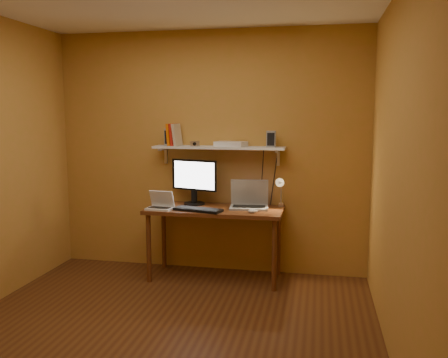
% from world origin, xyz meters
% --- Properties ---
extents(room, '(3.44, 3.24, 2.64)m').
position_xyz_m(room, '(0.00, 0.00, 1.30)').
color(room, '#593316').
rests_on(room, ground).
extents(desk, '(1.40, 0.60, 0.75)m').
position_xyz_m(desk, '(0.13, 1.28, 0.66)').
color(desk, '#642D18').
rests_on(desk, ground).
extents(wall_shelf, '(1.40, 0.25, 0.21)m').
position_xyz_m(wall_shelf, '(0.13, 1.47, 1.36)').
color(wall_shelf, silver).
rests_on(wall_shelf, room).
extents(monitor, '(0.52, 0.28, 0.48)m').
position_xyz_m(monitor, '(-0.13, 1.44, 1.02)').
color(monitor, black).
rests_on(monitor, desk).
extents(laptop, '(0.42, 0.32, 0.29)m').
position_xyz_m(laptop, '(0.48, 1.38, 0.83)').
color(laptop, gray).
rests_on(laptop, desk).
extents(netbook, '(0.27, 0.21, 0.19)m').
position_xyz_m(netbook, '(-0.40, 1.12, 0.80)').
color(netbook, white).
rests_on(netbook, desk).
extents(keyboard, '(0.52, 0.27, 0.03)m').
position_xyz_m(keyboard, '(-0.00, 1.11, 0.76)').
color(keyboard, black).
rests_on(keyboard, desk).
extents(mouse, '(0.10, 0.07, 0.04)m').
position_xyz_m(mouse, '(0.55, 1.12, 0.77)').
color(mouse, white).
rests_on(mouse, desk).
extents(desk_lamp, '(0.09, 0.23, 0.38)m').
position_xyz_m(desk_lamp, '(0.79, 1.41, 0.96)').
color(desk_lamp, silver).
rests_on(desk_lamp, desk).
extents(speaker_left, '(0.13, 0.13, 0.18)m').
position_xyz_m(speaker_left, '(-0.40, 1.48, 1.47)').
color(speaker_left, gray).
rests_on(speaker_left, wall_shelf).
extents(speaker_right, '(0.09, 0.09, 0.17)m').
position_xyz_m(speaker_right, '(0.69, 1.47, 1.46)').
color(speaker_right, gray).
rests_on(speaker_right, wall_shelf).
extents(books, '(0.15, 0.17, 0.24)m').
position_xyz_m(books, '(-0.36, 1.48, 1.49)').
color(books, '#E05E04').
rests_on(books, wall_shelf).
extents(shelf_camera, '(0.10, 0.04, 0.06)m').
position_xyz_m(shelf_camera, '(-0.11, 1.40, 1.40)').
color(shelf_camera, silver).
rests_on(shelf_camera, wall_shelf).
extents(router, '(0.35, 0.27, 0.05)m').
position_xyz_m(router, '(0.26, 1.48, 1.40)').
color(router, white).
rests_on(router, wall_shelf).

